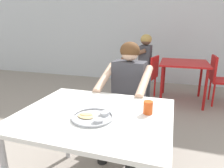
{
  "coord_description": "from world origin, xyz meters",
  "views": [
    {
      "loc": [
        0.51,
        -1.18,
        1.35
      ],
      "look_at": [
        0.05,
        0.29,
        0.9
      ],
      "focal_mm": 31.89,
      "sensor_mm": 36.0,
      "label": 1
    }
  ],
  "objects_px": {
    "chair_red_left": "(149,74)",
    "patron_background": "(140,60)",
    "table_foreground": "(95,122)",
    "table_background_red": "(184,67)",
    "thali_tray": "(93,117)",
    "chair_foreground": "(131,102)",
    "diner_foreground": "(126,89)",
    "chair_red_right": "(219,77)",
    "drinking_cup": "(148,107)"
  },
  "relations": [
    {
      "from": "thali_tray",
      "to": "chair_red_left",
      "type": "bearing_deg",
      "value": 88.62
    },
    {
      "from": "chair_red_left",
      "to": "patron_background",
      "type": "xyz_separation_m",
      "value": [
        -0.18,
        0.03,
        0.24
      ]
    },
    {
      "from": "chair_foreground",
      "to": "diner_foreground",
      "type": "bearing_deg",
      "value": -93.12
    },
    {
      "from": "table_background_red",
      "to": "chair_red_right",
      "type": "bearing_deg",
      "value": 4.3
    },
    {
      "from": "drinking_cup",
      "to": "chair_red_left",
      "type": "bearing_deg",
      "value": 96.68
    },
    {
      "from": "table_foreground",
      "to": "table_background_red",
      "type": "bearing_deg",
      "value": 74.47
    },
    {
      "from": "drinking_cup",
      "to": "table_foreground",
      "type": "bearing_deg",
      "value": -165.18
    },
    {
      "from": "drinking_cup",
      "to": "diner_foreground",
      "type": "distance_m",
      "value": 0.69
    },
    {
      "from": "table_foreground",
      "to": "chair_red_right",
      "type": "height_order",
      "value": "chair_red_right"
    },
    {
      "from": "thali_tray",
      "to": "patron_background",
      "type": "xyz_separation_m",
      "value": [
        -0.12,
        2.61,
        -0.04
      ]
    },
    {
      "from": "chair_red_right",
      "to": "patron_background",
      "type": "distance_m",
      "value": 1.4
    },
    {
      "from": "chair_foreground",
      "to": "chair_red_left",
      "type": "height_order",
      "value": "chair_foreground"
    },
    {
      "from": "table_background_red",
      "to": "chair_red_right",
      "type": "relative_size",
      "value": 0.97
    },
    {
      "from": "chair_red_left",
      "to": "drinking_cup",
      "type": "bearing_deg",
      "value": -83.32
    },
    {
      "from": "chair_red_left",
      "to": "patron_background",
      "type": "bearing_deg",
      "value": 171.26
    },
    {
      "from": "table_foreground",
      "to": "thali_tray",
      "type": "relative_size",
      "value": 3.79
    },
    {
      "from": "chair_red_left",
      "to": "chair_red_right",
      "type": "height_order",
      "value": "chair_red_right"
    },
    {
      "from": "chair_foreground",
      "to": "diner_foreground",
      "type": "distance_m",
      "value": 0.32
    },
    {
      "from": "diner_foreground",
      "to": "table_background_red",
      "type": "xyz_separation_m",
      "value": [
        0.63,
        1.8,
        -0.08
      ]
    },
    {
      "from": "drinking_cup",
      "to": "patron_background",
      "type": "bearing_deg",
      "value": 100.8
    },
    {
      "from": "thali_tray",
      "to": "chair_foreground",
      "type": "xyz_separation_m",
      "value": [
        0.05,
        1.02,
        -0.27
      ]
    },
    {
      "from": "thali_tray",
      "to": "diner_foreground",
      "type": "xyz_separation_m",
      "value": [
        0.04,
        0.8,
        -0.04
      ]
    },
    {
      "from": "table_background_red",
      "to": "chair_foreground",
      "type": "bearing_deg",
      "value": -111.36
    },
    {
      "from": "drinking_cup",
      "to": "chair_foreground",
      "type": "bearing_deg",
      "value": 109.09
    },
    {
      "from": "table_foreground",
      "to": "diner_foreground",
      "type": "bearing_deg",
      "value": 84.56
    },
    {
      "from": "thali_tray",
      "to": "chair_red_left",
      "type": "distance_m",
      "value": 2.59
    },
    {
      "from": "table_background_red",
      "to": "thali_tray",
      "type": "bearing_deg",
      "value": -104.48
    },
    {
      "from": "thali_tray",
      "to": "drinking_cup",
      "type": "distance_m",
      "value": 0.39
    },
    {
      "from": "table_foreground",
      "to": "table_background_red",
      "type": "relative_size",
      "value": 1.3
    },
    {
      "from": "table_foreground",
      "to": "thali_tray",
      "type": "xyz_separation_m",
      "value": [
        0.03,
        -0.09,
        0.09
      ]
    },
    {
      "from": "chair_foreground",
      "to": "table_foreground",
      "type": "bearing_deg",
      "value": -94.89
    },
    {
      "from": "thali_tray",
      "to": "patron_background",
      "type": "bearing_deg",
      "value": 92.62
    },
    {
      "from": "table_foreground",
      "to": "chair_foreground",
      "type": "height_order",
      "value": "chair_foreground"
    },
    {
      "from": "thali_tray",
      "to": "chair_foreground",
      "type": "relative_size",
      "value": 0.35
    },
    {
      "from": "thali_tray",
      "to": "drinking_cup",
      "type": "relative_size",
      "value": 3.08
    },
    {
      "from": "chair_foreground",
      "to": "chair_red_right",
      "type": "distance_m",
      "value": 2.03
    },
    {
      "from": "chair_foreground",
      "to": "diner_foreground",
      "type": "relative_size",
      "value": 0.69
    },
    {
      "from": "chair_foreground",
      "to": "table_background_red",
      "type": "xyz_separation_m",
      "value": [
        0.62,
        1.58,
        0.15
      ]
    },
    {
      "from": "table_foreground",
      "to": "chair_foreground",
      "type": "bearing_deg",
      "value": 85.11
    },
    {
      "from": "chair_foreground",
      "to": "chair_red_right",
      "type": "height_order",
      "value": "chair_red_right"
    },
    {
      "from": "thali_tray",
      "to": "chair_foreground",
      "type": "height_order",
      "value": "chair_foreground"
    },
    {
      "from": "chair_foreground",
      "to": "chair_red_left",
      "type": "relative_size",
      "value": 1.01
    },
    {
      "from": "thali_tray",
      "to": "table_foreground",
      "type": "bearing_deg",
      "value": 105.79
    },
    {
      "from": "table_foreground",
      "to": "drinking_cup",
      "type": "height_order",
      "value": "drinking_cup"
    },
    {
      "from": "thali_tray",
      "to": "chair_foreground",
      "type": "distance_m",
      "value": 1.06
    },
    {
      "from": "diner_foreground",
      "to": "chair_red_right",
      "type": "relative_size",
      "value": 1.39
    },
    {
      "from": "table_foreground",
      "to": "chair_red_right",
      "type": "relative_size",
      "value": 1.26
    },
    {
      "from": "chair_foreground",
      "to": "thali_tray",
      "type": "bearing_deg",
      "value": -93.01
    },
    {
      "from": "table_background_red",
      "to": "table_foreground",
      "type": "bearing_deg",
      "value": -105.53
    },
    {
      "from": "diner_foreground",
      "to": "chair_red_left",
      "type": "bearing_deg",
      "value": 89.34
    }
  ]
}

